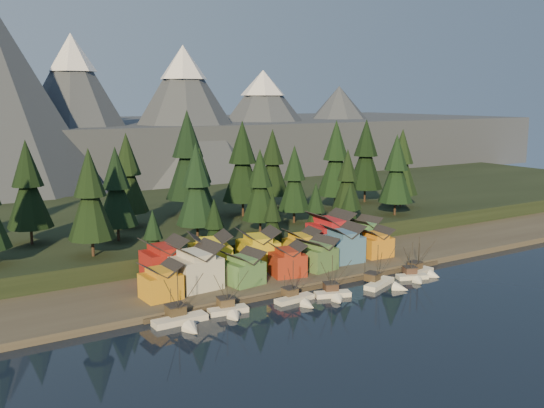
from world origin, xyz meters
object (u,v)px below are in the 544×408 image
boat_6 (423,266)px  house_back_0 (164,259)px  house_front_0 (161,280)px  house_back_1 (210,254)px  boat_1 (229,304)px  house_front_1 (196,265)px  boat_0 (182,314)px  boat_2 (298,294)px  boat_5 (414,272)px  boat_4 (384,279)px  boat_3 (334,289)px

boat_6 → house_back_0: (-57.86, 23.99, 4.63)m
house_front_0 → house_back_1: size_ratio=0.72×
boat_1 → house_front_1: (-0.26, 15.02, 4.55)m
boat_0 → boat_1: boat_0 is taller
boat_2 → boat_6: (37.86, 0.78, 0.25)m
house_front_1 → boat_5: bearing=-24.1°
boat_4 → house_front_1: bearing=133.4°
boat_0 → house_back_1: 28.21m
boat_2 → house_back_1: bearing=107.7°
boat_5 → house_back_0: size_ratio=1.01×
house_back_1 → boat_3: bearing=-40.9°
boat_0 → house_front_1: (10.11, 15.39, 4.53)m
boat_1 → boat_5: (48.43, -2.54, -0.13)m
house_back_0 → house_back_1: house_back_1 is taller
house_front_0 → house_back_1: bearing=27.1°
boat_0 → house_back_0: house_back_0 is taller
boat_5 → boat_2: bearing=-161.6°
house_back_1 → boat_0: bearing=-113.6°
boat_4 → boat_5: size_ratio=1.10×
boat_1 → house_front_0: bearing=136.1°
boat_4 → boat_6: boat_4 is taller
boat_2 → house_front_0: house_front_0 is taller
boat_6 → boat_3: bearing=175.1°
house_front_1 → house_back_0: house_back_0 is taller
boat_4 → boat_5: boat_4 is taller
boat_6 → house_front_0: (-63.08, 13.04, 3.43)m
boat_2 → boat_3: 8.64m
boat_1 → boat_6: bearing=7.9°
boat_1 → house_front_1: house_front_1 is taller
boat_1 → boat_5: 48.50m
boat_5 → house_back_0: (-52.80, 25.95, 4.69)m
boat_3 → boat_6: (29.38, 2.37, 0.02)m
house_front_1 → boat_0: bearing=-127.6°
boat_0 → house_front_1: bearing=56.0°
boat_5 → house_back_0: bearing=174.3°
boat_4 → house_front_1: house_front_1 is taller
boat_4 → house_back_0: 50.65m
boat_4 → house_back_1: size_ratio=0.99×
house_back_0 → house_back_1: (10.83, -1.63, 0.14)m
boat_3 → house_front_1: house_front_1 is taller
boat_1 → house_back_0: bearing=109.1°
boat_2 → house_back_1: house_back_1 is taller
boat_6 → house_front_1: 56.16m
house_front_1 → boat_2: bearing=-50.2°
boat_0 → boat_5: size_ratio=1.21×
boat_1 → house_back_1: size_ratio=0.97×
boat_1 → boat_4: size_ratio=0.98×
boat_5 → house_front_0: (-58.02, 15.00, 3.49)m
boat_5 → house_front_1: 51.97m
boat_4 → boat_6: size_ratio=1.05×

